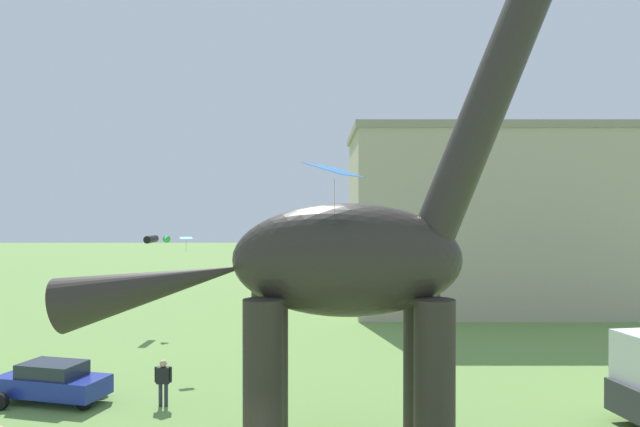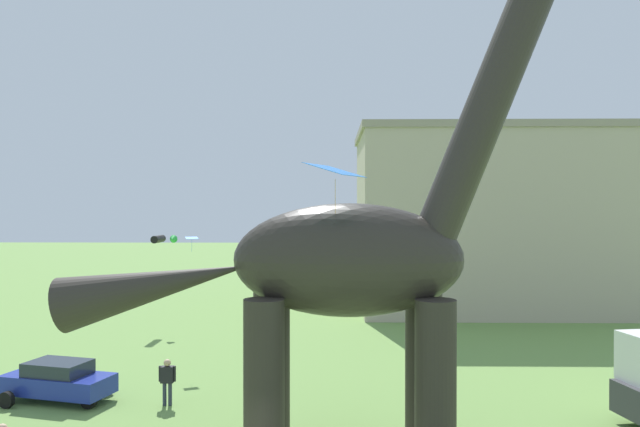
{
  "view_description": "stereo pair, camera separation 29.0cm",
  "coord_description": "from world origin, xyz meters",
  "px_view_note": "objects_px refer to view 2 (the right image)",
  "views": [
    {
      "loc": [
        1.91,
        -14.39,
        7.5
      ],
      "look_at": [
        1.85,
        5.76,
        7.33
      ],
      "focal_mm": 34.74,
      "sensor_mm": 36.0,
      "label": 1
    },
    {
      "loc": [
        2.2,
        -14.39,
        7.5
      ],
      "look_at": [
        1.85,
        5.76,
        7.33
      ],
      "focal_mm": 34.74,
      "sensor_mm": 36.0,
      "label": 2
    }
  ],
  "objects_px": {
    "dinosaur_sculpture": "(346,260)",
    "kite_near_high": "(335,170)",
    "parked_sedan_left": "(58,380)",
    "kite_apex": "(192,238)",
    "person_photographer": "(167,377)",
    "kite_drifting": "(161,239)"
  },
  "relations": [
    {
      "from": "dinosaur_sculpture",
      "to": "kite_near_high",
      "type": "xyz_separation_m",
      "value": [
        -0.32,
        -0.81,
        2.59
      ]
    },
    {
      "from": "parked_sedan_left",
      "to": "kite_apex",
      "type": "relative_size",
      "value": 6.0
    },
    {
      "from": "parked_sedan_left",
      "to": "person_photographer",
      "type": "height_order",
      "value": "person_photographer"
    },
    {
      "from": "kite_apex",
      "to": "kite_drifting",
      "type": "bearing_deg",
      "value": 114.73
    },
    {
      "from": "parked_sedan_left",
      "to": "kite_drifting",
      "type": "xyz_separation_m",
      "value": [
        -0.06,
        14.92,
        4.76
      ]
    },
    {
      "from": "dinosaur_sculpture",
      "to": "parked_sedan_left",
      "type": "height_order",
      "value": "dinosaur_sculpture"
    },
    {
      "from": "kite_drifting",
      "to": "kite_near_high",
      "type": "bearing_deg",
      "value": -63.1
    },
    {
      "from": "kite_near_high",
      "to": "kite_apex",
      "type": "relative_size",
      "value": 2.84
    },
    {
      "from": "person_photographer",
      "to": "dinosaur_sculpture",
      "type": "bearing_deg",
      "value": 146.38
    },
    {
      "from": "dinosaur_sculpture",
      "to": "person_photographer",
      "type": "relative_size",
      "value": 9.38
    },
    {
      "from": "kite_apex",
      "to": "person_photographer",
      "type": "bearing_deg",
      "value": -84.56
    },
    {
      "from": "person_photographer",
      "to": "parked_sedan_left",
      "type": "bearing_deg",
      "value": -2.26
    },
    {
      "from": "dinosaur_sculpture",
      "to": "kite_near_high",
      "type": "relative_size",
      "value": 7.72
    },
    {
      "from": "dinosaur_sculpture",
      "to": "parked_sedan_left",
      "type": "bearing_deg",
      "value": 120.27
    },
    {
      "from": "parked_sedan_left",
      "to": "kite_near_high",
      "type": "height_order",
      "value": "kite_near_high"
    },
    {
      "from": "kite_near_high",
      "to": "parked_sedan_left",
      "type": "bearing_deg",
      "value": 149.32
    },
    {
      "from": "parked_sedan_left",
      "to": "kite_apex",
      "type": "distance_m",
      "value": 9.28
    },
    {
      "from": "person_photographer",
      "to": "kite_drifting",
      "type": "relative_size",
      "value": 1.04
    },
    {
      "from": "person_photographer",
      "to": "kite_apex",
      "type": "height_order",
      "value": "kite_apex"
    },
    {
      "from": "person_photographer",
      "to": "kite_drifting",
      "type": "bearing_deg",
      "value": -70.02
    },
    {
      "from": "kite_apex",
      "to": "dinosaur_sculpture",
      "type": "bearing_deg",
      "value": -59.13
    },
    {
      "from": "dinosaur_sculpture",
      "to": "kite_drifting",
      "type": "bearing_deg",
      "value": 85.48
    }
  ]
}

